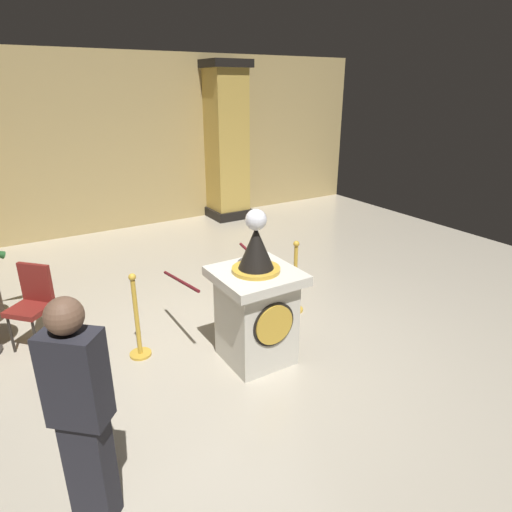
# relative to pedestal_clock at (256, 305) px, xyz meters

# --- Properties ---
(ground_plane) EXTENTS (12.54, 12.54, 0.00)m
(ground_plane) POSITION_rel_pedestal_clock_xyz_m (-0.27, 0.26, -0.65)
(ground_plane) COLOR #B2A893
(back_wall) EXTENTS (12.54, 0.16, 3.44)m
(back_wall) POSITION_rel_pedestal_clock_xyz_m (-0.27, 5.59, 1.07)
(back_wall) COLOR tan
(back_wall) RESTS_ON ground_plane
(pedestal_clock) EXTENTS (0.83, 0.83, 1.70)m
(pedestal_clock) POSITION_rel_pedestal_clock_xyz_m (0.00, 0.00, 0.00)
(pedestal_clock) COLOR beige
(pedestal_clock) RESTS_ON ground_plane
(stanchion_near) EXTENTS (0.24, 0.24, 0.99)m
(stanchion_near) POSITION_rel_pedestal_clock_xyz_m (1.01, 0.67, -0.31)
(stanchion_near) COLOR gold
(stanchion_near) RESTS_ON ground_plane
(stanchion_far) EXTENTS (0.24, 0.24, 0.99)m
(stanchion_far) POSITION_rel_pedestal_clock_xyz_m (-1.07, 0.72, -0.31)
(stanchion_far) COLOR gold
(stanchion_far) RESTS_ON ground_plane
(velvet_rope) EXTENTS (1.10, 1.07, 0.22)m
(velvet_rope) POSITION_rel_pedestal_clock_xyz_m (-0.03, 0.70, 0.14)
(velvet_rope) COLOR #591419
(column_right) EXTENTS (0.88, 0.88, 3.31)m
(column_right) POSITION_rel_pedestal_clock_xyz_m (2.42, 5.14, 0.99)
(column_right) COLOR black
(column_right) RESTS_ON ground_plane
(bystander_guest) EXTENTS (0.41, 0.40, 1.70)m
(bystander_guest) POSITION_rel_pedestal_clock_xyz_m (-1.94, -1.05, 0.25)
(bystander_guest) COLOR #26262D
(bystander_guest) RESTS_ON ground_plane
(cafe_chair_red) EXTENTS (0.57, 0.57, 0.96)m
(cafe_chair_red) POSITION_rel_pedestal_clock_xyz_m (-1.98, 1.58, -0.08)
(cafe_chair_red) COLOR black
(cafe_chair_red) RESTS_ON ground_plane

